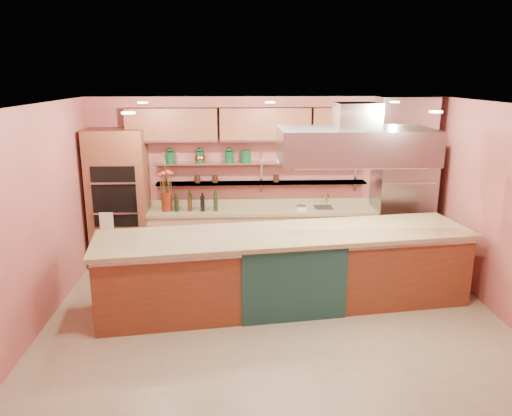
{
  "coord_description": "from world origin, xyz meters",
  "views": [
    {
      "loc": [
        -0.53,
        -6.02,
        3.14
      ],
      "look_at": [
        -0.21,
        1.0,
        1.27
      ],
      "focal_mm": 35.0,
      "sensor_mm": 36.0,
      "label": 1
    }
  ],
  "objects_px": {
    "island": "(285,269)",
    "refrigerator": "(402,201)",
    "flower_vase": "(167,202)",
    "kitchen_scale": "(301,207)",
    "copper_kettle": "(200,158)",
    "green_canister": "(246,156)"
  },
  "relations": [
    {
      "from": "flower_vase",
      "to": "green_canister",
      "type": "bearing_deg",
      "value": 9.31
    },
    {
      "from": "island",
      "to": "green_canister",
      "type": "distance_m",
      "value": 2.35
    },
    {
      "from": "flower_vase",
      "to": "kitchen_scale",
      "type": "distance_m",
      "value": 2.28
    },
    {
      "from": "island",
      "to": "green_canister",
      "type": "xyz_separation_m",
      "value": [
        -0.49,
        1.91,
        1.29
      ]
    },
    {
      "from": "refrigerator",
      "to": "copper_kettle",
      "type": "distance_m",
      "value": 3.53
    },
    {
      "from": "flower_vase",
      "to": "refrigerator",
      "type": "bearing_deg",
      "value": -0.14
    },
    {
      "from": "island",
      "to": "kitchen_scale",
      "type": "bearing_deg",
      "value": 67.71
    },
    {
      "from": "copper_kettle",
      "to": "kitchen_scale",
      "type": "bearing_deg",
      "value": -7.32
    },
    {
      "from": "island",
      "to": "refrigerator",
      "type": "bearing_deg",
      "value": 30.0
    },
    {
      "from": "green_canister",
      "to": "refrigerator",
      "type": "bearing_deg",
      "value": -4.93
    },
    {
      "from": "island",
      "to": "green_canister",
      "type": "height_order",
      "value": "green_canister"
    },
    {
      "from": "island",
      "to": "kitchen_scale",
      "type": "relative_size",
      "value": 32.17
    },
    {
      "from": "green_canister",
      "to": "flower_vase",
      "type": "bearing_deg",
      "value": -170.69
    },
    {
      "from": "island",
      "to": "flower_vase",
      "type": "distance_m",
      "value": 2.55
    },
    {
      "from": "copper_kettle",
      "to": "green_canister",
      "type": "distance_m",
      "value": 0.78
    },
    {
      "from": "refrigerator",
      "to": "copper_kettle",
      "type": "bearing_deg",
      "value": 176.18
    },
    {
      "from": "island",
      "to": "green_canister",
      "type": "bearing_deg",
      "value": 96.77
    },
    {
      "from": "island",
      "to": "copper_kettle",
      "type": "bearing_deg",
      "value": 116.0
    },
    {
      "from": "copper_kettle",
      "to": "green_canister",
      "type": "relative_size",
      "value": 0.92
    },
    {
      "from": "copper_kettle",
      "to": "green_canister",
      "type": "height_order",
      "value": "green_canister"
    },
    {
      "from": "refrigerator",
      "to": "kitchen_scale",
      "type": "height_order",
      "value": "refrigerator"
    },
    {
      "from": "island",
      "to": "flower_vase",
      "type": "xyz_separation_m",
      "value": [
        -1.83,
        1.69,
        0.56
      ]
    }
  ]
}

